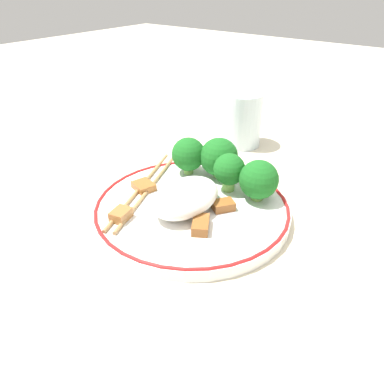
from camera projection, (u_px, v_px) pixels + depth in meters
ground_plane at (192, 214)px, 0.52m from camera, size 3.00×3.00×0.00m
plate at (192, 208)px, 0.51m from camera, size 0.26×0.26×0.02m
rice_mound at (183, 196)px, 0.49m from camera, size 0.11×0.07×0.04m
broccoli_back_left at (259, 180)px, 0.51m from camera, size 0.05×0.05×0.06m
broccoli_back_center at (229, 170)px, 0.53m from camera, size 0.05×0.05×0.06m
broccoli_back_right at (219, 157)px, 0.56m from camera, size 0.06×0.06×0.06m
broccoli_mid_left at (188, 155)px, 0.57m from camera, size 0.05×0.05×0.06m
meat_near_front at (223, 205)px, 0.50m from camera, size 0.03×0.03×0.01m
meat_near_left at (201, 225)px, 0.46m from camera, size 0.04×0.04×0.01m
meat_near_right at (144, 186)px, 0.54m from camera, size 0.03×0.04×0.01m
meat_near_back at (121, 215)px, 0.48m from camera, size 0.03×0.03×0.01m
chopsticks at (145, 188)px, 0.54m from camera, size 0.22×0.10×0.01m
drinking_glass at (242, 120)px, 0.70m from camera, size 0.07×0.07×0.10m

